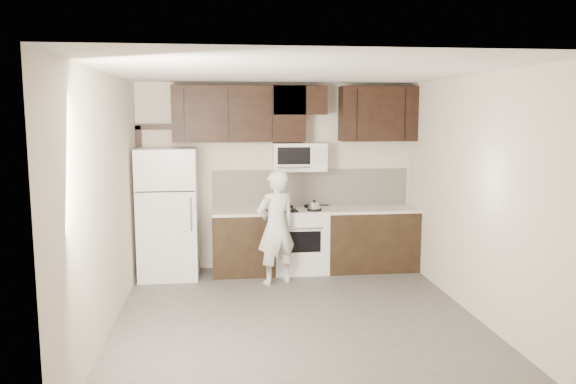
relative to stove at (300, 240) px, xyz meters
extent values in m
plane|color=#504E4B|center=(-0.30, -1.94, -0.46)|extent=(4.50, 4.50, 0.00)
plane|color=beige|center=(-0.30, 0.31, 0.89)|extent=(4.00, 0.00, 4.00)
plane|color=white|center=(-0.30, -1.94, 2.24)|extent=(4.50, 4.50, 0.00)
cube|color=black|center=(-0.81, 0.00, -0.03)|extent=(0.87, 0.62, 0.87)
cube|color=black|center=(1.04, 0.00, -0.03)|extent=(1.32, 0.62, 0.87)
cube|color=white|center=(-0.81, 0.00, 0.43)|extent=(0.87, 0.64, 0.04)
cube|color=white|center=(1.04, 0.00, 0.43)|extent=(1.32, 0.64, 0.04)
cube|color=white|center=(0.00, 0.00, -0.02)|extent=(0.76, 0.62, 0.89)
cube|color=white|center=(0.00, 0.00, 0.44)|extent=(0.76, 0.62, 0.02)
cube|color=black|center=(0.00, -0.30, 0.04)|extent=(0.50, 0.01, 0.30)
cylinder|color=silver|center=(0.00, -0.34, 0.24)|extent=(0.55, 0.02, 0.02)
cylinder|color=black|center=(-0.18, -0.15, 0.46)|extent=(0.20, 0.20, 0.03)
cylinder|color=black|center=(0.18, -0.15, 0.46)|extent=(0.20, 0.20, 0.03)
cylinder|color=black|center=(-0.18, 0.15, 0.46)|extent=(0.20, 0.20, 0.03)
cylinder|color=black|center=(0.18, 0.15, 0.46)|extent=(0.20, 0.20, 0.03)
cube|color=silver|center=(0.20, 0.30, 0.72)|extent=(2.90, 0.02, 0.54)
cube|color=black|center=(-0.85, 0.14, 1.80)|extent=(1.85, 0.35, 0.78)
cube|color=black|center=(1.15, 0.14, 1.80)|extent=(1.10, 0.35, 0.78)
cube|color=black|center=(0.00, 0.14, 1.99)|extent=(0.76, 0.35, 0.40)
cube|color=white|center=(0.00, 0.12, 1.19)|extent=(0.76, 0.38, 0.40)
cube|color=black|center=(-0.10, -0.07, 1.22)|extent=(0.46, 0.01, 0.24)
cube|color=silver|center=(0.26, -0.07, 1.22)|extent=(0.18, 0.01, 0.24)
cylinder|color=silver|center=(-0.10, -0.10, 1.06)|extent=(0.46, 0.02, 0.02)
cube|color=white|center=(-1.85, -0.05, 0.44)|extent=(0.80, 0.72, 1.80)
cube|color=black|center=(-1.85, -0.41, 0.79)|extent=(0.77, 0.01, 0.02)
cylinder|color=silver|center=(-1.52, -0.44, 0.49)|extent=(0.03, 0.03, 0.45)
cube|color=black|center=(-2.26, 0.27, 0.59)|extent=(0.08, 0.08, 2.10)
cube|color=black|center=(-2.05, 0.27, 1.62)|extent=(0.50, 0.08, 0.08)
cylinder|color=silver|center=(0.18, -0.15, 0.51)|extent=(0.16, 0.16, 0.13)
sphere|color=black|center=(0.18, -0.15, 0.59)|extent=(0.03, 0.03, 0.03)
cylinder|color=black|center=(0.30, -0.19, 0.53)|extent=(0.15, 0.06, 0.02)
cube|color=black|center=(-0.28, -0.16, 0.46)|extent=(0.44, 0.36, 0.02)
cylinder|color=tan|center=(-0.28, -0.16, 0.48)|extent=(0.31, 0.31, 0.02)
imported|color=silver|center=(-0.40, -0.55, 0.31)|extent=(0.66, 0.56, 1.54)
camera|label=1|loc=(-1.11, -7.83, 1.81)|focal=35.00mm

